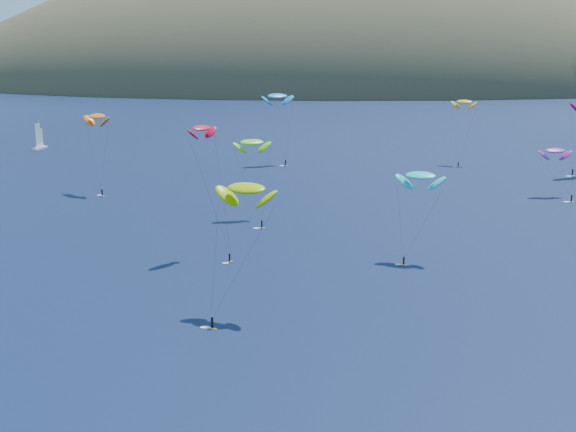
# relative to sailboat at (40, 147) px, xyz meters

# --- Properties ---
(island) EXTENTS (730.00, 300.00, 210.00)m
(island) POSITION_rel_sailboat_xyz_m (129.34, 343.09, -11.65)
(island) COLOR #3D3526
(island) RESTS_ON ground
(sailboat) EXTENTS (8.88, 7.67, 10.68)m
(sailboat) POSITION_rel_sailboat_xyz_m (0.00, 0.00, 0.00)
(sailboat) COLOR white
(sailboat) RESTS_ON ground
(kitesurfer_1) EXTENTS (9.77, 11.08, 22.88)m
(kitesurfer_1) POSITION_rel_sailboat_xyz_m (42.02, -74.21, 19.43)
(kitesurfer_1) COLOR yellow
(kitesurfer_1) RESTS_ON ground
(kitesurfer_2) EXTENTS (10.67, 13.04, 22.34)m
(kitesurfer_2) POSITION_rel_sailboat_xyz_m (89.84, -165.52, 18.71)
(kitesurfer_2) COLOR yellow
(kitesurfer_2) RESTS_ON ground
(kitesurfer_3) EXTENTS (8.97, 14.87, 19.93)m
(kitesurfer_3) POSITION_rel_sailboat_xyz_m (85.70, -101.86, 16.66)
(kitesurfer_3) COLOR yellow
(kitesurfer_3) RESTS_ON ground
(kitesurfer_4) EXTENTS (11.18, 9.99, 24.66)m
(kitesurfer_4) POSITION_rel_sailboat_xyz_m (88.10, -26.86, 20.88)
(kitesurfer_4) COLOR yellow
(kitesurfer_4) RESTS_ON ground
(kitesurfer_5) EXTENTS (9.70, 8.96, 18.71)m
(kitesurfer_5) POSITION_rel_sailboat_xyz_m (120.49, -135.41, 15.29)
(kitesurfer_5) COLOR yellow
(kitesurfer_5) RESTS_ON ground
(kitesurfer_6) EXTENTS (8.66, 11.02, 14.30)m
(kitesurfer_6) POSITION_rel_sailboat_xyz_m (163.44, -75.32, 11.03)
(kitesurfer_6) COLOR yellow
(kitesurfer_6) RESTS_ON ground
(kitesurfer_9) EXTENTS (9.53, 10.45, 26.77)m
(kitesurfer_9) POSITION_rel_sailboat_xyz_m (78.60, -133.66, 23.87)
(kitesurfer_9) COLOR yellow
(kitesurfer_9) RESTS_ON ground
(kitesurfer_11) EXTENTS (8.45, 11.67, 22.15)m
(kitesurfer_11) POSITION_rel_sailboat_xyz_m (148.28, -24.81, 19.03)
(kitesurfer_11) COLOR yellow
(kitesurfer_11) RESTS_ON ground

